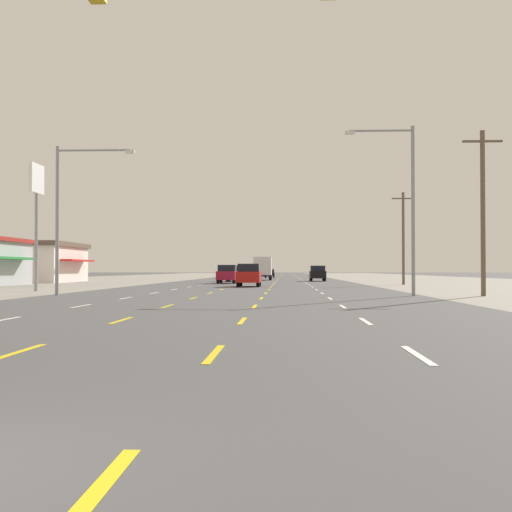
% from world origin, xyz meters
% --- Properties ---
extents(ground_plane, '(572.00, 572.00, 0.00)m').
position_xyz_m(ground_plane, '(0.00, 66.00, 0.00)').
color(ground_plane, '#4C4C4F').
extents(lot_apron_left, '(28.00, 440.00, 0.01)m').
position_xyz_m(lot_apron_left, '(-24.75, 66.00, 0.00)').
color(lot_apron_left, gray).
rests_on(lot_apron_left, ground).
extents(lot_apron_right, '(28.00, 440.00, 0.01)m').
position_xyz_m(lot_apron_right, '(24.75, 66.00, 0.00)').
color(lot_apron_right, gray).
rests_on(lot_apron_right, ground).
extents(lane_markings, '(10.64, 227.60, 0.01)m').
position_xyz_m(lane_markings, '(0.00, 104.50, 0.01)').
color(lane_markings, white).
rests_on(lane_markings, ground).
extents(signal_span_wire, '(26.66, 0.52, 8.81)m').
position_xyz_m(signal_span_wire, '(0.04, 7.50, 5.21)').
color(signal_span_wire, brown).
rests_on(signal_span_wire, ground).
extents(suv_center_turn_nearest, '(1.98, 4.90, 1.98)m').
position_xyz_m(suv_center_turn_nearest, '(-0.19, 53.30, 1.03)').
color(suv_center_turn_nearest, red).
rests_on(suv_center_turn_nearest, ground).
extents(suv_inner_left_near, '(1.98, 4.90, 1.98)m').
position_xyz_m(suv_inner_left_near, '(-3.28, 66.90, 1.03)').
color(suv_inner_left_near, maroon).
rests_on(suv_inner_left_near, ground).
extents(suv_inner_left_mid, '(1.98, 4.90, 1.98)m').
position_xyz_m(suv_inner_left_mid, '(-3.26, 77.36, 1.03)').
color(suv_inner_left_mid, red).
rests_on(suv_inner_left_mid, ground).
extents(suv_far_right_midfar, '(1.98, 4.90, 1.98)m').
position_xyz_m(suv_far_right_midfar, '(7.04, 80.88, 1.03)').
color(suv_far_right_midfar, black).
rests_on(suv_far_right_midfar, ground).
extents(box_truck_center_turn_far, '(2.40, 7.20, 3.23)m').
position_xyz_m(box_truck_center_turn_far, '(-0.20, 89.48, 1.84)').
color(box_truck_center_turn_far, '#4C196B').
rests_on(box_truck_center_turn_far, ground).
extents(suv_far_left_farther, '(1.98, 4.90, 1.98)m').
position_xyz_m(suv_far_left_farther, '(-7.04, 115.23, 1.03)').
color(suv_far_left_farther, '#4C196B').
rests_on(suv_far_left_farther, ground).
extents(hatchback_center_turn_farthest, '(1.72, 3.90, 1.54)m').
position_xyz_m(hatchback_center_turn_farthest, '(0.11, 115.66, 0.78)').
color(hatchback_center_turn_farthest, black).
rests_on(hatchback_center_turn_farthest, ground).
extents(hatchback_inner_left_distant_a, '(1.72, 3.90, 1.54)m').
position_xyz_m(hatchback_inner_left_distant_a, '(-3.62, 128.81, 0.78)').
color(hatchback_inner_left_distant_a, '#235B2D').
rests_on(hatchback_inner_left_distant_a, ground).
extents(storefront_left_row_2, '(12.98, 13.10, 4.66)m').
position_xyz_m(storefront_left_row_2, '(-27.71, 72.85, 2.36)').
color(storefront_left_row_2, silver).
rests_on(storefront_left_row_2, ground).
extents(pole_sign_left_row_1, '(0.24, 2.26, 8.68)m').
position_xyz_m(pole_sign_left_row_1, '(-13.98, 40.09, 6.68)').
color(pole_sign_left_row_1, gray).
rests_on(pole_sign_left_row_1, ground).
extents(streetlight_left_row_0, '(4.57, 0.26, 8.59)m').
position_xyz_m(streetlight_left_row_0, '(-9.61, 33.22, 5.09)').
color(streetlight_left_row_0, gray).
rests_on(streetlight_left_row_0, ground).
extents(streetlight_right_row_0, '(3.89, 0.26, 9.57)m').
position_xyz_m(streetlight_right_row_0, '(9.77, 33.22, 5.53)').
color(streetlight_right_row_0, gray).
rests_on(streetlight_right_row_0, ground).
extents(utility_pole_right_row_0, '(2.20, 0.26, 9.22)m').
position_xyz_m(utility_pole_right_row_0, '(13.94, 32.96, 4.80)').
color(utility_pole_right_row_0, brown).
rests_on(utility_pole_right_row_0, ground).
extents(utility_pole_right_row_1, '(2.20, 0.26, 9.06)m').
position_xyz_m(utility_pole_right_row_1, '(14.51, 61.35, 4.72)').
color(utility_pole_right_row_1, brown).
rests_on(utility_pole_right_row_1, ground).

